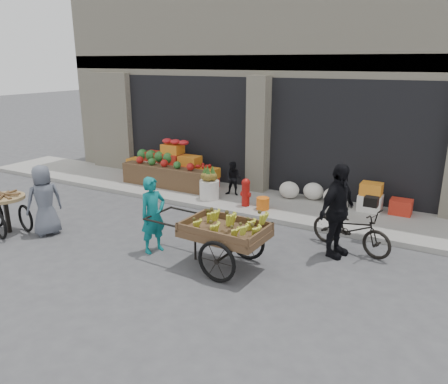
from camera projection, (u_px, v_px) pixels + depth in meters
The scene contains 15 objects.
ground at pixel (146, 260), 8.32m from camera, with size 80.00×80.00×0.00m, color #424244.
sidewalk at pixel (243, 200), 11.73m from camera, with size 18.00×2.20×0.12m, color gray.
building at pixel (300, 70), 14.05m from camera, with size 14.00×6.45×7.00m.
fruit_display at pixel (173, 165), 12.95m from camera, with size 3.10×1.12×1.24m.
pineapple_bin at pixel (209, 190), 11.57m from camera, with size 0.52×0.52×0.50m, color silver.
fire_hydrant at pixel (246, 191), 10.97m from camera, with size 0.22×0.22×0.71m.
orange_bucket at pixel (263, 203), 10.77m from camera, with size 0.32×0.32×0.30m, color orange.
right_bay_goods at pixel (347, 196), 10.90m from camera, with size 3.35×0.60×0.70m.
seated_person at pixel (233, 179), 11.82m from camera, with size 0.45×0.35×0.93m, color black.
banana_cart at pixel (222, 228), 7.83m from camera, with size 2.59×1.16×1.06m.
vendor_woman at pixel (153, 215), 8.51m from camera, with size 0.56×0.36×1.52m, color #0F7174.
tricycle_cart at pixel (6, 208), 9.53m from camera, with size 1.46×0.99×0.95m.
vendor_grey at pixel (44, 200), 9.37m from camera, with size 0.76×0.49×1.55m, color slate.
bicycle at pixel (351, 229), 8.65m from camera, with size 0.60×1.72×0.90m, color black.
cyclist at pixel (337, 211), 8.28m from camera, with size 1.08×0.45×1.84m, color black.
Camera 1 is at (5.02, -5.88, 3.65)m, focal length 35.00 mm.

